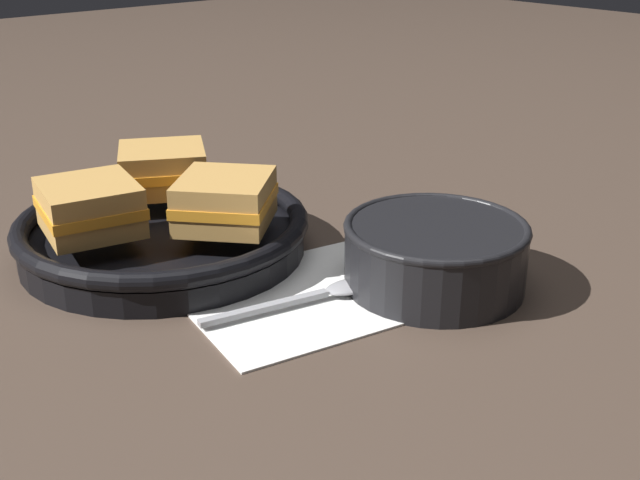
{
  "coord_description": "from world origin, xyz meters",
  "views": [
    {
      "loc": [
        -0.44,
        -0.47,
        0.32
      ],
      "look_at": [
        0.01,
        0.04,
        0.03
      ],
      "focal_mm": 45.0,
      "sensor_mm": 36.0,
      "label": 1
    }
  ],
  "objects_px": {
    "spoon": "(330,291)",
    "sandwich_near_left": "(225,201)",
    "skillet": "(163,233)",
    "sandwich_near_right": "(163,169)",
    "sandwich_far_left": "(90,207)",
    "soup_bowl": "(435,251)"
  },
  "relations": [
    {
      "from": "spoon",
      "to": "sandwich_near_left",
      "type": "bearing_deg",
      "value": 114.09
    },
    {
      "from": "sandwich_far_left",
      "to": "spoon",
      "type": "bearing_deg",
      "value": -55.86
    },
    {
      "from": "sandwich_near_right",
      "to": "sandwich_far_left",
      "type": "relative_size",
      "value": 1.13
    },
    {
      "from": "spoon",
      "to": "skillet",
      "type": "bearing_deg",
      "value": 119.68
    },
    {
      "from": "soup_bowl",
      "to": "spoon",
      "type": "height_order",
      "value": "soup_bowl"
    },
    {
      "from": "soup_bowl",
      "to": "spoon",
      "type": "bearing_deg",
      "value": 154.84
    },
    {
      "from": "spoon",
      "to": "skillet",
      "type": "relative_size",
      "value": 0.6
    },
    {
      "from": "sandwich_near_right",
      "to": "sandwich_near_left",
      "type": "bearing_deg",
      "value": -93.19
    },
    {
      "from": "soup_bowl",
      "to": "sandwich_far_left",
      "type": "distance_m",
      "value": 0.32
    },
    {
      "from": "soup_bowl",
      "to": "sandwich_near_right",
      "type": "height_order",
      "value": "sandwich_near_right"
    },
    {
      "from": "skillet",
      "to": "soup_bowl",
      "type": "bearing_deg",
      "value": -57.26
    },
    {
      "from": "soup_bowl",
      "to": "sandwich_far_left",
      "type": "xyz_separation_m",
      "value": [
        -0.22,
        0.23,
        0.03
      ]
    },
    {
      "from": "soup_bowl",
      "to": "skillet",
      "type": "distance_m",
      "value": 0.27
    },
    {
      "from": "spoon",
      "to": "sandwich_near_right",
      "type": "xyz_separation_m",
      "value": [
        -0.02,
        0.24,
        0.06
      ]
    },
    {
      "from": "skillet",
      "to": "sandwich_far_left",
      "type": "xyz_separation_m",
      "value": [
        -0.07,
        0.0,
        0.04
      ]
    },
    {
      "from": "skillet",
      "to": "sandwich_near_right",
      "type": "height_order",
      "value": "sandwich_near_right"
    },
    {
      "from": "spoon",
      "to": "sandwich_near_left",
      "type": "height_order",
      "value": "sandwich_near_left"
    },
    {
      "from": "sandwich_near_left",
      "to": "sandwich_near_right",
      "type": "xyz_separation_m",
      "value": [
        0.01,
        0.12,
        0.0
      ]
    },
    {
      "from": "skillet",
      "to": "sandwich_near_left",
      "type": "height_order",
      "value": "sandwich_near_left"
    },
    {
      "from": "spoon",
      "to": "sandwich_near_right",
      "type": "relative_size",
      "value": 1.45
    },
    {
      "from": "sandwich_near_left",
      "to": "sandwich_far_left",
      "type": "xyz_separation_m",
      "value": [
        -0.1,
        0.07,
        0.0
      ]
    },
    {
      "from": "soup_bowl",
      "to": "sandwich_near_left",
      "type": "distance_m",
      "value": 0.2
    }
  ]
}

